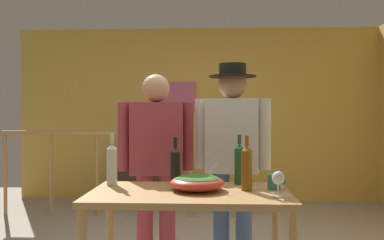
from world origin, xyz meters
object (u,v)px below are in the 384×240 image
(stair_railing, at_px, (159,161))
(serving_table, at_px, (189,205))
(tv_console, at_px, (148,185))
(salad_bowl, at_px, (197,182))
(framed_picture, at_px, (178,98))
(wine_glass, at_px, (278,179))
(person_standing_left, at_px, (156,156))
(mug_teal, at_px, (274,182))
(flat_screen_tv, at_px, (148,147))
(wine_bottle_dark, at_px, (175,164))
(wine_bottle_green, at_px, (239,163))
(wine_bottle_clear, at_px, (112,164))
(wine_bottle_amber, at_px, (247,167))
(person_standing_right, at_px, (232,149))

(stair_railing, distance_m, serving_table, 2.67)
(tv_console, xyz_separation_m, salad_bowl, (0.81, -3.30, 0.59))
(framed_picture, distance_m, wine_glass, 3.93)
(tv_console, xyz_separation_m, person_standing_left, (0.46, -2.64, 0.68))
(framed_picture, relative_size, mug_teal, 4.44)
(person_standing_left, bearing_deg, framed_picture, -97.65)
(flat_screen_tv, distance_m, wine_bottle_dark, 3.07)
(wine_glass, distance_m, person_standing_left, 1.20)
(person_standing_left, bearing_deg, mug_teal, 136.35)
(wine_bottle_green, height_order, mug_teal, wine_bottle_green)
(salad_bowl, height_order, wine_bottle_clear, wine_bottle_clear)
(wine_bottle_green, bearing_deg, wine_bottle_dark, 178.10)
(tv_console, distance_m, wine_bottle_dark, 3.17)
(serving_table, relative_size, wine_bottle_dark, 3.88)
(wine_bottle_amber, distance_m, mug_teal, 0.22)
(mug_teal, bearing_deg, stair_railing, 112.88)
(salad_bowl, height_order, wine_bottle_green, wine_bottle_green)
(tv_console, xyz_separation_m, flat_screen_tv, (0.00, -0.03, 0.54))
(mug_teal, bearing_deg, salad_bowl, -171.47)
(stair_railing, height_order, person_standing_left, person_standing_left)
(wine_glass, height_order, person_standing_right, person_standing_right)
(wine_glass, relative_size, wine_bottle_dark, 0.47)
(stair_railing, height_order, wine_bottle_dark, wine_bottle_dark)
(tv_console, distance_m, salad_bowl, 3.45)
(tv_console, distance_m, person_standing_left, 2.76)
(wine_bottle_dark, bearing_deg, framed_picture, 94.31)
(wine_bottle_dark, height_order, person_standing_left, person_standing_left)
(tv_console, bearing_deg, stair_railing, -70.92)
(wine_bottle_clear, distance_m, wine_bottle_green, 0.88)
(wine_glass, relative_size, wine_bottle_green, 0.45)
(flat_screen_tv, height_order, wine_glass, flat_screen_tv)
(wine_bottle_dark, bearing_deg, wine_bottle_clear, -166.34)
(mug_teal, xyz_separation_m, person_standing_left, (-0.85, 0.59, 0.10))
(salad_bowl, xyz_separation_m, wine_bottle_dark, (-0.16, 0.28, 0.08))
(wine_bottle_green, xyz_separation_m, person_standing_left, (-0.64, 0.41, 0.00))
(framed_picture, distance_m, flat_screen_tv, 0.87)
(framed_picture, distance_m, serving_table, 3.72)
(flat_screen_tv, bearing_deg, framed_picture, 39.03)
(stair_railing, relative_size, flat_screen_tv, 5.01)
(wine_bottle_dark, bearing_deg, serving_table, -69.11)
(tv_console, bearing_deg, mug_teal, -67.94)
(framed_picture, height_order, stair_railing, framed_picture)
(wine_glass, bearing_deg, wine_bottle_green, 113.89)
(tv_console, xyz_separation_m, person_standing_right, (1.06, -2.64, 0.74))
(flat_screen_tv, bearing_deg, wine_bottle_clear, -85.95)
(tv_console, height_order, wine_glass, wine_glass)
(wine_bottle_green, bearing_deg, stair_railing, 109.99)
(salad_bowl, xyz_separation_m, wine_bottle_clear, (-0.59, 0.17, 0.09))
(framed_picture, distance_m, person_standing_right, 3.04)
(wine_glass, xyz_separation_m, wine_bottle_clear, (-1.07, 0.36, 0.04))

